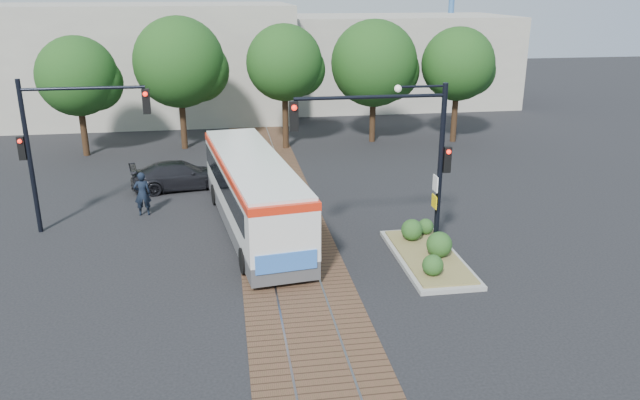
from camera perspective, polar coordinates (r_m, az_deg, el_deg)
The scene contains 10 objects.
ground at distance 22.45m, azimuth -2.71°, elevation -5.25°, with size 120.00×120.00×0.00m, color black.
trackbed at distance 26.13m, azimuth -3.68°, elevation -1.67°, with size 3.60×40.00×0.02m.
tree_row at distance 37.20m, azimuth -3.79°, elevation 12.20°, with size 26.40×5.60×7.67m.
warehouses at distance 49.44m, azimuth -7.18°, elevation 12.55°, with size 40.00×13.00×8.00m.
city_bus at distance 24.58m, azimuth -6.16°, elevation 0.93°, with size 3.78×11.18×2.94m.
traffic_island at distance 22.49m, azimuth 9.87°, elevation -4.55°, with size 2.20×5.20×1.13m.
signal_pole_main at distance 21.07m, azimuth 7.89°, elevation 4.94°, with size 5.49×0.46×6.00m.
signal_pole_left at distance 25.71m, azimuth -22.86°, elevation 5.50°, with size 4.99×0.34×6.00m.
officer at distance 27.22m, azimuth -15.93°, elevation 0.55°, with size 0.69×0.45×1.88m, color black.
parked_car at distance 30.48m, azimuth -12.67°, elevation 2.23°, with size 1.86×4.58×1.33m, color black.
Camera 1 is at (-2.12, -20.37, 9.19)m, focal length 35.00 mm.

